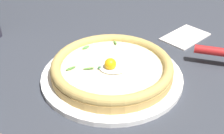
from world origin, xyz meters
The scene contains 5 objects.
ground_plane centered at (0.00, 0.00, -0.01)m, with size 2.40×2.40×0.03m, color #333840.
pizza_plate centered at (-0.03, -0.01, 0.01)m, with size 0.34×0.34×0.01m, color white.
pizza centered at (-0.03, -0.01, 0.03)m, with size 0.29×0.29×0.05m.
pizza_cutter centered at (0.23, 0.10, 0.04)m, with size 0.16×0.03×0.08m.
folded_napkin centered at (0.14, 0.24, 0.00)m, with size 0.14×0.09×0.01m, color white.
Camera 1 is at (0.09, -0.60, 0.43)m, focal length 48.86 mm.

